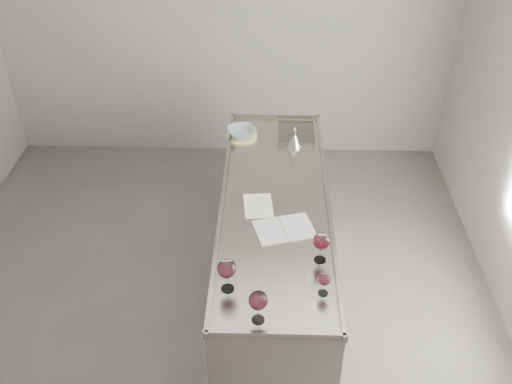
{
  "coord_description": "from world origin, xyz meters",
  "views": [
    {
      "loc": [
        0.45,
        -2.88,
        3.34
      ],
      "look_at": [
        0.37,
        0.29,
        1.02
      ],
      "focal_mm": 40.0,
      "sensor_mm": 36.0,
      "label": 1
    }
  ],
  "objects_px": {
    "ceramic_bowl": "(242,132)",
    "wine_glass_small": "(324,280)",
    "wine_glass_right": "(322,242)",
    "counter": "(274,251)",
    "wine_funnel": "(294,141)",
    "wine_glass_middle": "(258,301)",
    "wine_glass_left": "(227,269)",
    "notebook": "(284,229)"
  },
  "relations": [
    {
      "from": "wine_glass_middle",
      "to": "wine_glass_left",
      "type": "bearing_deg",
      "value": 128.47
    },
    {
      "from": "wine_glass_left",
      "to": "wine_glass_right",
      "type": "relative_size",
      "value": 1.05
    },
    {
      "from": "wine_glass_left",
      "to": "wine_funnel",
      "type": "height_order",
      "value": "wine_glass_left"
    },
    {
      "from": "wine_glass_left",
      "to": "counter",
      "type": "bearing_deg",
      "value": 72.09
    },
    {
      "from": "wine_glass_small",
      "to": "notebook",
      "type": "relative_size",
      "value": 0.36
    },
    {
      "from": "wine_glass_small",
      "to": "wine_glass_right",
      "type": "bearing_deg",
      "value": 90.0
    },
    {
      "from": "counter",
      "to": "wine_glass_left",
      "type": "relative_size",
      "value": 10.99
    },
    {
      "from": "wine_glass_right",
      "to": "wine_glass_small",
      "type": "bearing_deg",
      "value": -90.0
    },
    {
      "from": "ceramic_bowl",
      "to": "wine_funnel",
      "type": "relative_size",
      "value": 1.19
    },
    {
      "from": "wine_glass_left",
      "to": "wine_glass_right",
      "type": "height_order",
      "value": "wine_glass_left"
    },
    {
      "from": "wine_glass_small",
      "to": "wine_funnel",
      "type": "relative_size",
      "value": 0.81
    },
    {
      "from": "counter",
      "to": "wine_glass_middle",
      "type": "relative_size",
      "value": 11.6
    },
    {
      "from": "notebook",
      "to": "ceramic_bowl",
      "type": "bearing_deg",
      "value": 90.06
    },
    {
      "from": "wine_glass_left",
      "to": "ceramic_bowl",
      "type": "bearing_deg",
      "value": 90.0
    },
    {
      "from": "counter",
      "to": "ceramic_bowl",
      "type": "relative_size",
      "value": 10.71
    },
    {
      "from": "ceramic_bowl",
      "to": "wine_glass_right",
      "type": "bearing_deg",
      "value": -69.39
    },
    {
      "from": "notebook",
      "to": "wine_funnel",
      "type": "xyz_separation_m",
      "value": [
        0.09,
        1.03,
        0.05
      ]
    },
    {
      "from": "counter",
      "to": "notebook",
      "type": "distance_m",
      "value": 0.57
    },
    {
      "from": "counter",
      "to": "ceramic_bowl",
      "type": "bearing_deg",
      "value": 107.56
    },
    {
      "from": "counter",
      "to": "wine_glass_middle",
      "type": "distance_m",
      "value": 1.25
    },
    {
      "from": "notebook",
      "to": "wine_glass_right",
      "type": "bearing_deg",
      "value": -68.29
    },
    {
      "from": "counter",
      "to": "notebook",
      "type": "xyz_separation_m",
      "value": [
        0.06,
        -0.31,
        0.47
      ]
    },
    {
      "from": "ceramic_bowl",
      "to": "wine_funnel",
      "type": "height_order",
      "value": "wine_funnel"
    },
    {
      "from": "wine_glass_right",
      "to": "ceramic_bowl",
      "type": "bearing_deg",
      "value": 110.61
    },
    {
      "from": "counter",
      "to": "wine_glass_small",
      "type": "bearing_deg",
      "value": -72.49
    },
    {
      "from": "wine_glass_left",
      "to": "wine_glass_right",
      "type": "xyz_separation_m",
      "value": [
        0.55,
        0.26,
        -0.01
      ]
    },
    {
      "from": "ceramic_bowl",
      "to": "wine_glass_left",
      "type": "bearing_deg",
      "value": -90.0
    },
    {
      "from": "wine_glass_right",
      "to": "ceramic_bowl",
      "type": "height_order",
      "value": "wine_glass_right"
    },
    {
      "from": "wine_glass_right",
      "to": "wine_glass_left",
      "type": "bearing_deg",
      "value": -154.79
    },
    {
      "from": "wine_glass_right",
      "to": "counter",
      "type": "bearing_deg",
      "value": 114.88
    },
    {
      "from": "wine_glass_middle",
      "to": "counter",
      "type": "bearing_deg",
      "value": 85.09
    },
    {
      "from": "wine_funnel",
      "to": "counter",
      "type": "bearing_deg",
      "value": -101.71
    },
    {
      "from": "wine_glass_left",
      "to": "wine_funnel",
      "type": "bearing_deg",
      "value": 74.89
    },
    {
      "from": "wine_glass_middle",
      "to": "notebook",
      "type": "distance_m",
      "value": 0.8
    },
    {
      "from": "wine_glass_middle",
      "to": "wine_glass_small",
      "type": "height_order",
      "value": "wine_glass_middle"
    },
    {
      "from": "wine_glass_small",
      "to": "ceramic_bowl",
      "type": "distance_m",
      "value": 1.83
    },
    {
      "from": "ceramic_bowl",
      "to": "wine_glass_small",
      "type": "bearing_deg",
      "value": -72.47
    },
    {
      "from": "wine_glass_small",
      "to": "ceramic_bowl",
      "type": "relative_size",
      "value": 0.68
    },
    {
      "from": "counter",
      "to": "wine_funnel",
      "type": "relative_size",
      "value": 12.7
    },
    {
      "from": "wine_glass_right",
      "to": "wine_glass_middle",
      "type": "bearing_deg",
      "value": -126.99
    },
    {
      "from": "wine_glass_left",
      "to": "wine_glass_small",
      "type": "bearing_deg",
      "value": -2.04
    },
    {
      "from": "counter",
      "to": "ceramic_bowl",
      "type": "xyz_separation_m",
      "value": [
        -0.28,
        0.87,
        0.52
      ]
    }
  ]
}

